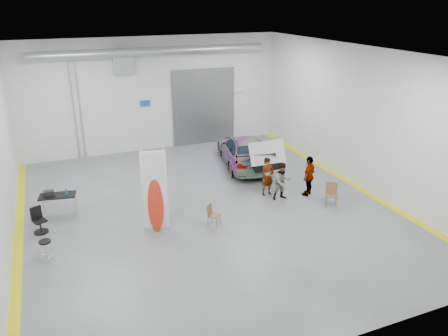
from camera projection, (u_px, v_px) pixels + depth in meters
name	position (u px, v px, depth m)	size (l,w,h in m)	color
ground	(207.00, 208.00, 17.31)	(16.00, 16.00, 0.00)	slate
room_shell	(192.00, 95.00, 17.83)	(14.02, 16.18, 6.01)	silver
sedan_car	(244.00, 151.00, 21.55)	(2.07, 5.08, 1.47)	white
person_a	(267.00, 176.00, 18.24)	(0.60, 0.39, 1.65)	brown
person_b	(282.00, 181.00, 17.84)	(0.77, 0.59, 1.58)	slate
person_c	(309.00, 176.00, 18.19)	(1.00, 0.41, 1.73)	#9B5333
surfboard_display	(157.00, 197.00, 15.22)	(0.89, 0.38, 3.20)	white
folding_chair_near	(214.00, 219.00, 15.91)	(0.54, 0.62, 0.82)	brown
folding_chair_far	(331.00, 200.00, 17.36)	(0.61, 0.66, 0.96)	brown
shop_stool	(46.00, 252.00, 13.66)	(0.39, 0.39, 0.76)	black
work_table	(55.00, 195.00, 16.47)	(1.42, 0.89, 1.08)	#999BA1
office_chair	(40.00, 221.00, 15.43)	(0.54, 0.57, 0.94)	black
trunk_lid	(266.00, 150.00, 19.30)	(1.72, 1.04, 0.04)	silver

